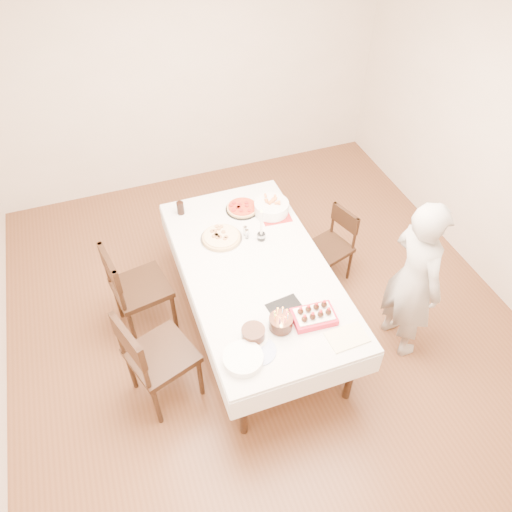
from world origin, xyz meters
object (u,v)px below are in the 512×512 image
object	(u,v)px
pasta_bowl	(271,207)
strawberry_box	(314,316)
dining_table	(256,297)
pizza_white	(221,237)
birthday_cake	(281,320)
chair_left_dessert	(161,355)
pizza_pepperoni	(242,208)
chair_left_savory	(141,288)
taper_candle	(261,225)
chair_right_savory	(329,248)
cola_glass	(180,208)
layer_cake	(253,334)
person	(414,280)

from	to	relation	value
pasta_bowl	strawberry_box	world-z (taller)	pasta_bowl
dining_table	pizza_white	world-z (taller)	pizza_white
birthday_cake	strawberry_box	xyz separation A→B (m)	(0.26, -0.01, -0.05)
chair_left_dessert	strawberry_box	size ratio (longest dim) A/B	3.13
pizza_pepperoni	strawberry_box	xyz separation A→B (m)	(0.09, -1.38, 0.02)
chair_left_savory	taper_candle	xyz separation A→B (m)	(1.08, -0.05, 0.44)
pizza_pepperoni	taper_candle	distance (m)	0.46
pizza_white	taper_candle	world-z (taller)	taper_candle
chair_right_savory	birthday_cake	distance (m)	1.40
cola_glass	layer_cake	xyz separation A→B (m)	(0.16, -1.53, -0.02)
chair_left_savory	pasta_bowl	xyz separation A→B (m)	(1.29, 0.26, 0.33)
chair_left_savory	person	distance (m)	2.26
taper_candle	strawberry_box	bearing A→B (deg)	-86.26
person	pizza_white	bearing A→B (deg)	49.19
dining_table	taper_candle	xyz separation A→B (m)	(0.16, 0.31, 0.54)
chair_left_dessert	birthday_cake	world-z (taller)	chair_left_dessert
cola_glass	strawberry_box	bearing A→B (deg)	-67.55
chair_right_savory	cola_glass	xyz separation A→B (m)	(-1.27, 0.55, 0.43)
chair_right_savory	pizza_pepperoni	bearing A→B (deg)	133.64
dining_table	strawberry_box	world-z (taller)	strawberry_box
pizza_pepperoni	chair_right_savory	bearing A→B (deg)	-28.95
birthday_cake	chair_left_savory	bearing A→B (deg)	131.76
cola_glass	strawberry_box	xyz separation A→B (m)	(0.63, -1.52, -0.02)
pasta_bowl	birthday_cake	size ratio (longest dim) A/B	1.80
person	strawberry_box	xyz separation A→B (m)	(-0.90, -0.07, 0.02)
pizza_white	cola_glass	world-z (taller)	cola_glass
chair_right_savory	pasta_bowl	world-z (taller)	pasta_bowl
pizza_pepperoni	dining_table	bearing A→B (deg)	-100.27
pizza_white	pizza_pepperoni	xyz separation A→B (m)	(0.30, 0.32, 0.00)
chair_left_dessert	layer_cake	size ratio (longest dim) A/B	4.54
person	layer_cake	size ratio (longest dim) A/B	7.07
pasta_bowl	chair_left_savory	bearing A→B (deg)	-168.69
chair_right_savory	pasta_bowl	bearing A→B (deg)	133.09
cola_glass	layer_cake	bearing A→B (deg)	-84.20
dining_table	person	world-z (taller)	person
chair_left_dessert	pasta_bowl	xyz separation A→B (m)	(1.28, 1.00, 0.31)
chair_left_dessert	birthday_cake	size ratio (longest dim) A/B	5.65
chair_right_savory	layer_cake	size ratio (longest dim) A/B	3.55
chair_right_savory	pasta_bowl	xyz separation A→B (m)	(-0.49, 0.28, 0.42)
dining_table	layer_cake	world-z (taller)	layer_cake
pizza_pepperoni	layer_cake	size ratio (longest dim) A/B	1.42
chair_left_savory	chair_left_dessert	world-z (taller)	chair_left_dessert
cola_glass	pizza_white	bearing A→B (deg)	-62.00
chair_left_savory	person	xyz separation A→B (m)	(2.04, -0.93, 0.29)
layer_cake	birthday_cake	world-z (taller)	birthday_cake
taper_candle	birthday_cake	distance (m)	0.96
pasta_bowl	birthday_cake	distance (m)	1.31
cola_glass	birthday_cake	size ratio (longest dim) A/B	0.71
chair_right_savory	chair_left_savory	bearing A→B (deg)	161.92
chair_left_savory	pizza_white	world-z (taller)	chair_left_savory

